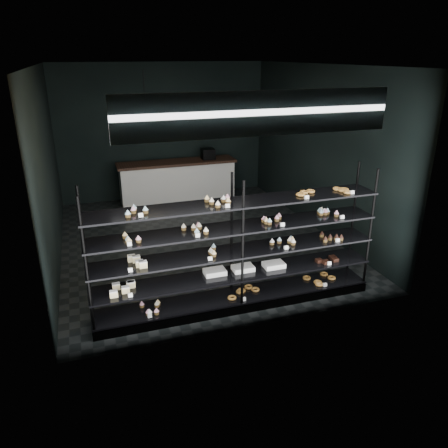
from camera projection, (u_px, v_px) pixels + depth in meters
name	position (u px, v px, depth m)	size (l,w,h in m)	color
room	(195.00, 159.00, 7.88)	(5.01, 6.01, 3.20)	black
display_shelf	(235.00, 266.00, 6.05)	(4.00, 0.50, 1.91)	black
signage	(259.00, 114.00, 4.88)	(3.30, 0.05, 0.50)	#0C0B3A
pendant_lamp	(146.00, 125.00, 6.08)	(0.32, 0.32, 0.89)	black
service_counter	(178.00, 181.00, 10.55)	(2.82, 0.65, 1.23)	beige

